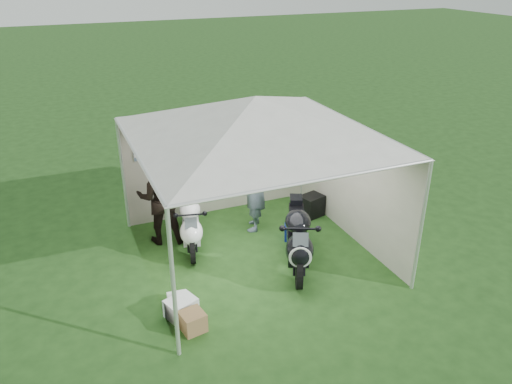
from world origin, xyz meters
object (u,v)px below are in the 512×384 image
(canopy_tent, at_px, (255,121))
(equipment_box, at_px, (312,206))
(crate_2, at_px, (177,301))
(person_dark_jacket, at_px, (161,197))
(motorcycle_white, at_px, (191,223))
(paddock_stand, at_px, (295,232))
(person_blue_jacket, at_px, (254,187))
(crate_1, at_px, (193,321))
(motorcycle_black, at_px, (298,238))
(crate_0, at_px, (181,308))

(canopy_tent, relative_size, equipment_box, 12.11)
(equipment_box, height_order, crate_2, equipment_box)
(person_dark_jacket, xyz_separation_m, equipment_box, (3.16, -0.21, -0.70))
(canopy_tent, height_order, person_dark_jacket, canopy_tent)
(motorcycle_white, bearing_deg, crate_2, -99.42)
(paddock_stand, distance_m, person_blue_jacket, 1.21)
(paddock_stand, relative_size, crate_1, 1.19)
(crate_1, bearing_deg, person_dark_jacket, 85.55)
(equipment_box, bearing_deg, motorcycle_black, -125.82)
(person_dark_jacket, bearing_deg, crate_0, 101.19)
(motorcycle_white, xyz_separation_m, person_dark_jacket, (-0.44, 0.45, 0.43))
(person_dark_jacket, bearing_deg, motorcycle_white, 152.59)
(canopy_tent, xyz_separation_m, crate_1, (-1.67, -1.62, -2.42))
(motorcycle_white, xyz_separation_m, motorcycle_black, (1.55, -1.39, 0.07))
(canopy_tent, height_order, motorcycle_white, canopy_tent)
(canopy_tent, bearing_deg, crate_1, -136.02)
(paddock_stand, bearing_deg, canopy_tent, -169.26)
(person_dark_jacket, bearing_deg, equipment_box, -165.60)
(crate_0, bearing_deg, canopy_tent, 35.26)
(motorcycle_white, bearing_deg, person_dark_jacket, 148.42)
(motorcycle_black, xyz_separation_m, paddock_stand, (0.39, 0.87, -0.42))
(motorcycle_white, height_order, person_blue_jacket, person_blue_jacket)
(paddock_stand, height_order, equipment_box, equipment_box)
(equipment_box, bearing_deg, crate_2, -150.93)
(paddock_stand, xyz_separation_m, crate_1, (-2.59, -1.79, 0.00))
(paddock_stand, relative_size, equipment_box, 0.86)
(motorcycle_black, height_order, crate_0, motorcycle_black)
(paddock_stand, xyz_separation_m, crate_2, (-2.67, -1.16, -0.04))
(motorcycle_black, height_order, equipment_box, motorcycle_black)
(person_blue_jacket, distance_m, crate_0, 3.11)
(person_dark_jacket, distance_m, crate_0, 2.52)
(motorcycle_black, height_order, crate_1, motorcycle_black)
(motorcycle_white, bearing_deg, canopy_tent, -20.24)
(equipment_box, xyz_separation_m, crate_0, (-3.45, -2.17, -0.08))
(paddock_stand, xyz_separation_m, person_blue_jacket, (-0.56, 0.74, 0.78))
(canopy_tent, relative_size, crate_1, 16.77)
(motorcycle_white, bearing_deg, equipment_box, 18.98)
(motorcycle_white, relative_size, crate_2, 6.23)
(motorcycle_white, distance_m, person_blue_jacket, 1.46)
(paddock_stand, distance_m, crate_2, 2.91)
(person_blue_jacket, xyz_separation_m, crate_1, (-2.03, -2.53, -0.78))
(person_dark_jacket, bearing_deg, canopy_tent, 160.13)
(canopy_tent, height_order, crate_2, canopy_tent)
(motorcycle_white, distance_m, crate_0, 2.09)
(person_dark_jacket, relative_size, crate_0, 4.17)
(motorcycle_white, distance_m, paddock_stand, 2.04)
(person_dark_jacket, relative_size, equipment_box, 3.99)
(person_blue_jacket, distance_m, crate_2, 2.95)
(person_blue_jacket, relative_size, equipment_box, 3.97)
(crate_0, distance_m, crate_2, 0.26)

